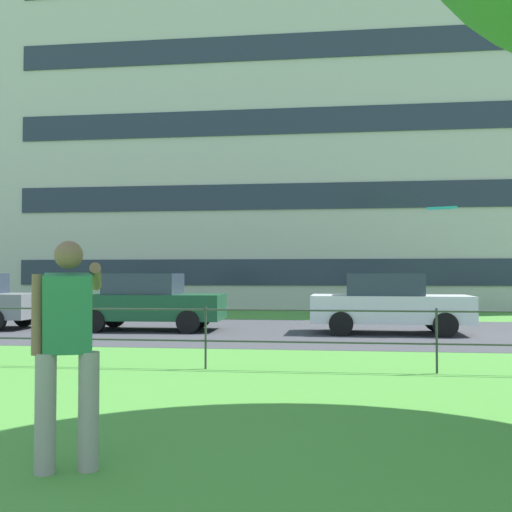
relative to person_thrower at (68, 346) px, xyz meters
name	(u,v)px	position (x,y,z in m)	size (l,w,h in m)	color
street_strip	(256,331)	(0.02, 11.61, -0.96)	(80.00, 7.87, 0.01)	#424247
park_fence	(206,327)	(0.02, 5.10, -0.30)	(36.21, 0.04, 1.00)	#333833
person_thrower	(68,346)	(0.00, 0.00, 0.00)	(0.49, 0.86, 1.79)	gray
frisbee	(442,208)	(3.04, 1.19, 1.17)	(0.34, 0.34, 0.05)	#2DB2C6
car_dark_green_far_left	(148,301)	(-2.90, 11.44, -0.19)	(4.05, 1.90, 1.54)	#194C2D
car_white_left	(389,303)	(3.49, 11.35, -0.19)	(4.04, 1.89, 1.54)	silver
apartment_building_background	(293,118)	(0.08, 27.24, 8.83)	(28.09, 12.94, 19.57)	beige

